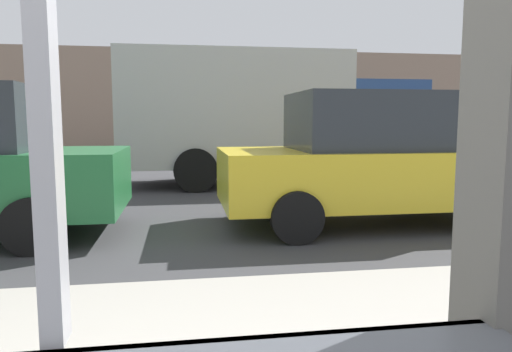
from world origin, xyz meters
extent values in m
plane|color=#38383A|center=(0.00, 8.00, 0.00)|extent=(60.00, 60.00, 0.00)
cube|color=#9E9EA3|center=(0.00, 0.08, 1.72)|extent=(0.05, 0.08, 1.50)
cube|color=gray|center=(0.00, 21.14, 2.30)|extent=(28.00, 1.20, 4.61)
cylinder|color=black|center=(-1.34, 6.23, 0.32)|extent=(0.64, 0.18, 0.64)
cylinder|color=black|center=(-1.34, 4.37, 0.32)|extent=(0.64, 0.18, 0.64)
cube|color=gold|center=(2.96, 5.30, 0.69)|extent=(4.28, 1.84, 0.74)
cube|color=#282D33|center=(2.95, 5.30, 1.45)|extent=(2.22, 1.62, 0.78)
cylinder|color=black|center=(4.28, 6.22, 0.32)|extent=(0.64, 0.18, 0.64)
cylinder|color=black|center=(4.28, 4.39, 0.32)|extent=(0.64, 0.18, 0.64)
cylinder|color=black|center=(1.63, 6.22, 0.32)|extent=(0.64, 0.18, 0.64)
cylinder|color=black|center=(1.63, 4.39, 0.32)|extent=(0.64, 0.18, 0.64)
cube|color=beige|center=(1.47, 9.82, 1.70)|extent=(4.99, 2.20, 2.50)
cube|color=navy|center=(4.76, 9.82, 1.40)|extent=(1.90, 2.10, 1.90)
cylinder|color=black|center=(4.76, 10.87, 0.45)|extent=(0.90, 0.24, 0.90)
cylinder|color=black|center=(4.76, 8.77, 0.45)|extent=(0.90, 0.24, 0.90)
cylinder|color=black|center=(0.57, 10.92, 0.45)|extent=(0.90, 0.24, 0.90)
cylinder|color=black|center=(0.57, 8.72, 0.45)|extent=(0.90, 0.24, 0.90)
camera|label=1|loc=(0.29, -1.01, 1.47)|focal=33.33mm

